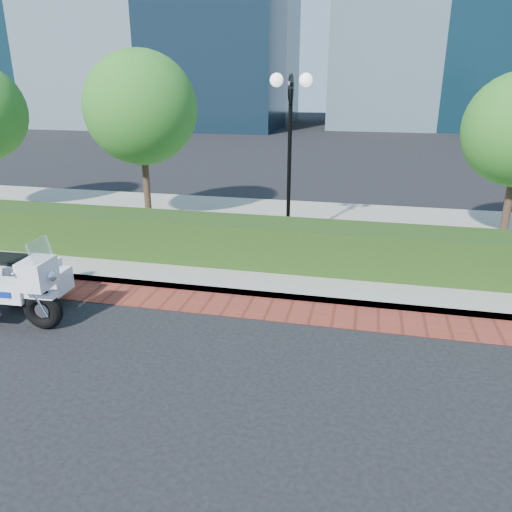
# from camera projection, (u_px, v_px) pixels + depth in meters

# --- Properties ---
(ground) EXTENTS (120.00, 120.00, 0.00)m
(ground) POSITION_uv_depth(u_px,v_px,m) (180.00, 339.00, 8.59)
(ground) COLOR black
(ground) RESTS_ON ground
(brick_strip) EXTENTS (60.00, 1.00, 0.01)m
(brick_strip) POSITION_uv_depth(u_px,v_px,m) (208.00, 303.00, 9.97)
(brick_strip) COLOR maroon
(brick_strip) RESTS_ON ground
(sidewalk) EXTENTS (60.00, 8.00, 0.15)m
(sidewalk) POSITION_uv_depth(u_px,v_px,m) (257.00, 235.00, 14.07)
(sidewalk) COLOR gray
(sidewalk) RESTS_ON ground
(hedge_main) EXTENTS (18.00, 1.20, 1.00)m
(hedge_main) POSITION_uv_depth(u_px,v_px,m) (235.00, 241.00, 11.68)
(hedge_main) COLOR #193210
(hedge_main) RESTS_ON sidewalk
(lamppost) EXTENTS (1.02, 0.70, 4.21)m
(lamppost) POSITION_uv_depth(u_px,v_px,m) (290.00, 134.00, 12.16)
(lamppost) COLOR black
(lamppost) RESTS_ON sidewalk
(tree_b) EXTENTS (3.20, 3.20, 4.89)m
(tree_b) POSITION_uv_depth(u_px,v_px,m) (141.00, 108.00, 14.13)
(tree_b) COLOR #332319
(tree_b) RESTS_ON sidewalk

